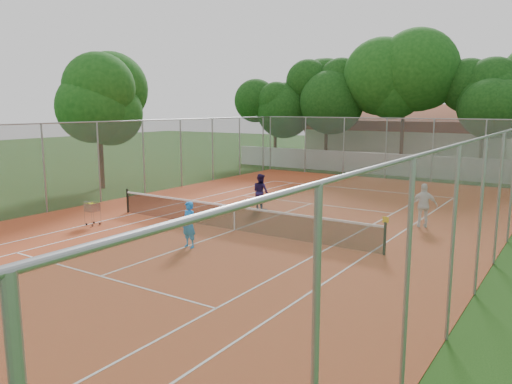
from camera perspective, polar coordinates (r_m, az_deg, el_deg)
The scene contains 12 objects.
ground at distance 19.31m, azimuth -2.47°, elevation -4.43°, with size 120.00×120.00×0.00m, color #183B10.
court_pad at distance 19.31m, azimuth -2.47°, elevation -4.40°, with size 18.00×34.00×0.02m, color #AF4822.
court_lines at distance 19.31m, azimuth -2.47°, elevation -4.36°, with size 10.98×23.78×0.01m, color white.
tennis_net at distance 19.19m, azimuth -2.48°, elevation -2.95°, with size 11.88×0.10×0.98m, color black.
perimeter_fence at distance 18.92m, azimuth -2.51°, elevation 1.45°, with size 18.00×34.00×4.00m, color slate.
boundary_wall at distance 36.09m, azimuth 15.58°, elevation 3.03°, with size 26.00×0.30×1.50m, color white.
clubhouse at distance 46.09m, azimuth 17.20°, elevation 6.13°, with size 16.40×9.00×4.40m, color beige.
tropical_trees at distance 38.74m, azimuth 17.28°, elevation 9.68°, with size 29.00×19.00×10.00m, color black.
player_near at distance 16.93m, azimuth -7.64°, elevation -3.71°, with size 0.58×0.38×1.58m, color #1A7DE3.
player_far_left at distance 23.02m, azimuth 0.54°, elevation 0.04°, with size 0.81×0.63×1.66m, color #1C1643.
player_far_right at distance 20.66m, azimuth 18.63°, elevation -1.47°, with size 1.02×0.42×1.74m, color white.
ball_hopper at distance 21.01m, azimuth -18.18°, elevation -2.30°, with size 0.48×0.48×1.00m, color #BABBC1.
Camera 1 is at (11.04, -15.13, 4.70)m, focal length 35.00 mm.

